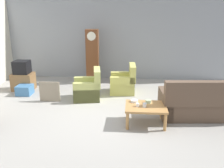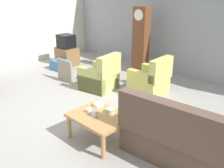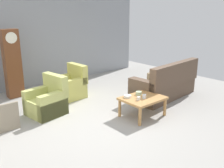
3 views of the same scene
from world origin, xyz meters
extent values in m
plane|color=#999691|center=(0.00, 0.00, 0.00)|extent=(10.40, 10.40, 0.00)
cube|color=gray|center=(0.00, 3.60, 1.60)|extent=(8.40, 0.16, 3.20)
cube|color=brown|center=(2.33, 0.17, 0.22)|extent=(2.16, 1.02, 0.44)
cube|color=brown|center=(2.36, -0.19, 0.74)|extent=(2.11, 0.38, 0.60)
cube|color=brown|center=(1.40, 0.09, 0.34)|extent=(0.31, 0.86, 0.68)
cube|color=#C6B284|center=(2.80, 0.26, 0.62)|extent=(0.37, 0.16, 0.36)
cube|color=#9E8966|center=(1.84, 0.18, 0.62)|extent=(0.38, 0.18, 0.36)
cube|color=#B7BC66|center=(-0.80, 1.18, 0.20)|extent=(0.87, 0.87, 0.40)
cube|color=#B7BC66|center=(-0.48, 1.23, 0.66)|extent=(0.30, 0.78, 0.52)
cube|color=#B7BC66|center=(-0.85, 1.47, 0.30)|extent=(0.78, 0.28, 0.60)
cube|color=#B7BC66|center=(-0.75, 0.88, 0.30)|extent=(0.78, 0.28, 0.60)
cube|color=#C0BD5E|center=(0.24, 1.86, 0.20)|extent=(0.80, 0.80, 0.40)
cube|color=#C0BD5E|center=(0.56, 1.87, 0.66)|extent=(0.22, 0.77, 0.52)
cube|color=#C0BD5E|center=(0.22, 2.16, 0.30)|extent=(0.77, 0.20, 0.60)
cube|color=#C0BD5E|center=(0.25, 1.56, 0.30)|extent=(0.77, 0.20, 0.60)
cube|color=#B27F47|center=(0.89, -0.37, 0.43)|extent=(0.96, 0.76, 0.05)
cylinder|color=#B27F47|center=(0.46, -0.69, 0.20)|extent=(0.07, 0.07, 0.41)
cylinder|color=#B27F47|center=(1.31, -0.69, 0.20)|extent=(0.07, 0.07, 0.41)
cylinder|color=#B27F47|center=(0.46, -0.05, 0.20)|extent=(0.07, 0.07, 0.41)
cylinder|color=#B27F47|center=(1.31, -0.05, 0.20)|extent=(0.07, 0.07, 0.41)
cube|color=brown|center=(-0.88, 2.92, 0.95)|extent=(0.44, 0.28, 1.91)
cylinder|color=silver|center=(-0.88, 2.77, 1.69)|extent=(0.30, 0.02, 0.30)
cube|color=brown|center=(-3.05, 1.86, 0.28)|extent=(0.68, 0.52, 0.57)
cube|color=black|center=(-3.05, 1.86, 0.78)|extent=(0.48, 0.44, 0.42)
cube|color=gray|center=(-1.84, 0.89, 0.30)|extent=(0.60, 0.05, 0.59)
cube|color=teal|center=(-2.83, 1.40, 0.15)|extent=(0.45, 0.45, 0.30)
cylinder|color=white|center=(0.69, -0.43, 0.50)|extent=(0.08, 0.08, 0.08)
cylinder|color=silver|center=(0.85, -0.45, 0.51)|extent=(0.09, 0.09, 0.10)
cylinder|color=white|center=(0.62, -0.14, 0.49)|extent=(0.18, 0.18, 0.05)
cylinder|color=#B2C69E|center=(0.95, -0.18, 0.50)|extent=(0.15, 0.15, 0.08)
camera|label=1|loc=(0.54, -5.96, 2.74)|focal=40.85mm
camera|label=2|loc=(3.70, -2.94, 2.52)|focal=41.52mm
camera|label=3|loc=(-3.22, -4.09, 2.44)|focal=40.49mm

